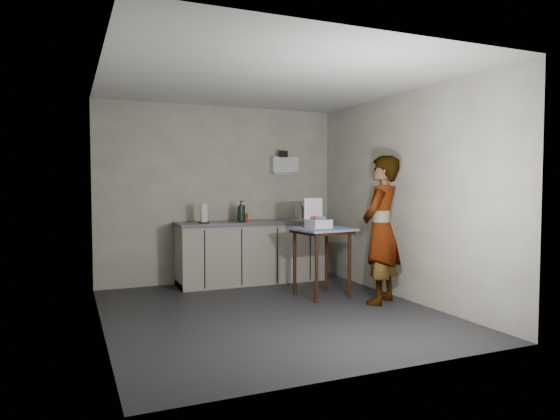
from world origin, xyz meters
name	(u,v)px	position (x,y,z in m)	size (l,w,h in m)	color
ground	(271,312)	(0.00, 0.00, 0.00)	(4.00, 4.00, 0.00)	#252529
wall_back	(221,194)	(0.00, 1.99, 1.30)	(3.60, 0.02, 2.60)	#AFA999
wall_right	(402,196)	(1.79, 0.00, 1.30)	(0.02, 4.00, 2.60)	#AFA999
wall_left	(102,200)	(-1.79, 0.00, 1.30)	(0.02, 4.00, 2.60)	#AFA999
ceiling	(271,81)	(0.00, 0.00, 2.60)	(3.60, 4.00, 0.01)	white
kitchen_counter	(253,254)	(0.40, 1.70, 0.43)	(2.24, 0.62, 0.91)	black
wall_shelf	(284,165)	(1.00, 1.92, 1.75)	(0.42, 0.18, 0.37)	white
side_table	(322,237)	(0.90, 0.48, 0.78)	(0.76, 0.76, 0.89)	#3C1A0D
standing_man	(381,230)	(1.40, -0.11, 0.90)	(0.66, 0.43, 1.79)	#B2A593
soap_bottle	(241,211)	(0.20, 1.65, 1.06)	(0.12, 0.12, 0.30)	black
soda_can	(246,217)	(0.30, 1.72, 0.97)	(0.06, 0.06, 0.11)	red
dark_bottle	(243,213)	(0.24, 1.70, 1.03)	(0.07, 0.07, 0.24)	black
paper_towel	(204,214)	(-0.36, 1.61, 1.04)	(0.15, 0.15, 0.27)	black
dish_rack	(303,215)	(1.20, 1.64, 0.97)	(0.40, 0.30, 0.28)	silver
bakery_box	(318,221)	(0.85, 0.49, 0.97)	(0.29, 0.29, 0.38)	white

